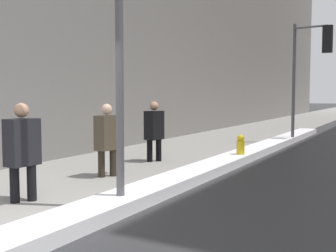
{
  "coord_description": "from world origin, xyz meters",
  "views": [
    {
      "loc": [
        3.86,
        -3.59,
        1.71
      ],
      "look_at": [
        -0.4,
        4.0,
        1.05
      ],
      "focal_mm": 45.0,
      "sensor_mm": 36.0,
      "label": 1
    }
  ],
  "objects": [
    {
      "name": "snow_bank_curb",
      "position": [
        0.21,
        7.02,
        0.1
      ],
      "size": [
        0.7,
        17.19,
        0.2
      ],
      "color": "white",
      "rests_on": "ground"
    },
    {
      "name": "sidewalk_slab",
      "position": [
        -2.0,
        15.0,
        0.01
      ],
      "size": [
        4.0,
        80.0,
        0.01
      ],
      "color": "gray",
      "rests_on": "ground"
    },
    {
      "name": "ground_plane",
      "position": [
        0.0,
        0.0,
        0.0
      ],
      "size": [
        160.0,
        160.0,
        0.0
      ],
      "primitive_type": "plane",
      "color": "#2D2D30"
    },
    {
      "name": "traffic_light_near",
      "position": [
        1.13,
        11.39,
        2.99
      ],
      "size": [
        1.31,
        0.33,
        4.14
      ],
      "rotation": [
        0.0,
        0.0,
        -0.09
      ],
      "color": "#515156",
      "rests_on": "ground"
    },
    {
      "name": "pedestrian_in_glasses",
      "position": [
        -1.34,
        1.0,
        0.87
      ],
      "size": [
        0.34,
        0.53,
        1.57
      ],
      "rotation": [
        0.0,
        0.0,
        -1.65
      ],
      "color": "black",
      "rests_on": "ground"
    },
    {
      "name": "pedestrian_with_shoulder_bag",
      "position": [
        -1.43,
        3.3,
        0.84
      ],
      "size": [
        0.32,
        0.71,
        1.51
      ],
      "rotation": [
        0.0,
        0.0,
        -1.65
      ],
      "color": "#2A241B",
      "rests_on": "ground"
    },
    {
      "name": "pedestrian_trailing",
      "position": [
        -1.61,
        5.44,
        0.85
      ],
      "size": [
        0.33,
        0.52,
        1.53
      ],
      "rotation": [
        0.0,
        0.0,
        -1.65
      ],
      "color": "black",
      "rests_on": "ground"
    },
    {
      "name": "fire_hydrant",
      "position": [
        0.32,
        6.46,
        0.35
      ],
      "size": [
        0.2,
        0.2,
        0.7
      ],
      "color": "gold",
      "rests_on": "ground"
    }
  ]
}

